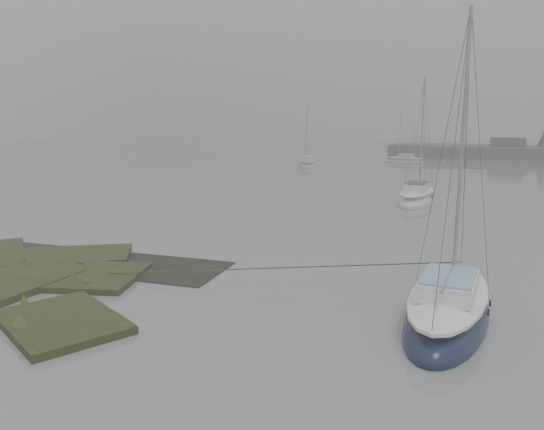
# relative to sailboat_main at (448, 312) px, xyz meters

# --- Properties ---
(ground) EXTENTS (160.00, 160.00, 0.00)m
(ground) POSITION_rel_sailboat_main_xyz_m (-9.42, 26.15, -0.27)
(ground) COLOR slate
(ground) RESTS_ON ground
(sailboat_main) EXTENTS (2.07, 6.10, 8.57)m
(sailboat_main) POSITION_rel_sailboat_main_xyz_m (0.00, 0.00, 0.00)
(sailboat_main) COLOR #121C36
(sailboat_main) RESTS_ON ground
(sailboat_white) EXTENTS (1.97, 5.81, 8.17)m
(sailboat_white) POSITION_rel_sailboat_main_xyz_m (-3.93, 18.97, -0.01)
(sailboat_white) COLOR silver
(sailboat_white) RESTS_ON ground
(sailboat_far_a) EXTENTS (3.68, 5.26, 7.11)m
(sailboat_far_a) POSITION_rel_sailboat_main_xyz_m (-18.01, 37.25, -0.05)
(sailboat_far_a) COLOR silver
(sailboat_far_a) RESTS_ON ground
(sailboat_far_c) EXTENTS (4.69, 1.94, 6.45)m
(sailboat_far_c) POSITION_rel_sailboat_main_xyz_m (-9.67, 45.56, -0.07)
(sailboat_far_c) COLOR #ABAFB4
(sailboat_far_c) RESTS_ON ground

